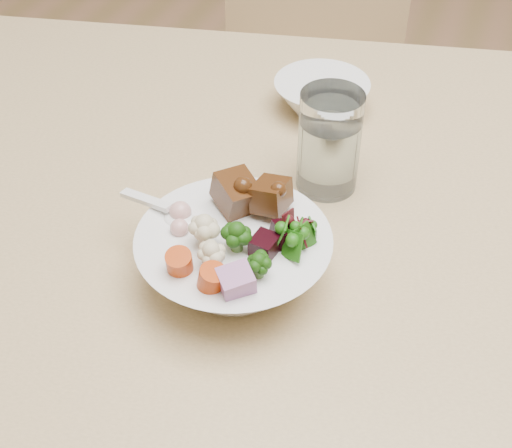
% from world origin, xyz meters
% --- Properties ---
extents(dining_table, '(1.69, 1.15, 0.73)m').
position_xyz_m(dining_table, '(-0.21, -0.03, 0.65)').
color(dining_table, tan).
rests_on(dining_table, ground).
extents(chair_far, '(0.43, 0.43, 0.84)m').
position_xyz_m(chair_far, '(-0.54, 0.61, 0.47)').
color(chair_far, '#D3B577').
rests_on(chair_far, ground).
extents(food_bowl, '(0.20, 0.20, 0.11)m').
position_xyz_m(food_bowl, '(-0.39, -0.18, 0.76)').
color(food_bowl, white).
rests_on(food_bowl, dining_table).
extents(soup_spoon, '(0.10, 0.05, 0.02)m').
position_xyz_m(soup_spoon, '(-0.47, -0.17, 0.78)').
color(soup_spoon, white).
rests_on(soup_spoon, food_bowl).
extents(water_glass, '(0.07, 0.07, 0.12)m').
position_xyz_m(water_glass, '(-0.35, 0.00, 0.78)').
color(water_glass, silver).
rests_on(water_glass, dining_table).
extents(side_bowl, '(0.13, 0.13, 0.04)m').
position_xyz_m(side_bowl, '(-0.40, 0.16, 0.75)').
color(side_bowl, white).
rests_on(side_bowl, dining_table).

